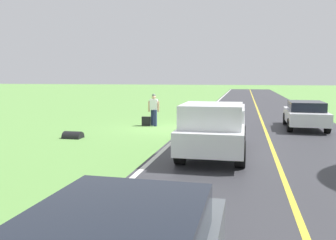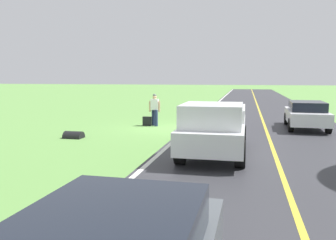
% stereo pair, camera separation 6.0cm
% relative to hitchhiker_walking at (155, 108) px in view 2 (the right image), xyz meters
% --- Properties ---
extents(ground_plane, '(200.00, 200.00, 0.00)m').
position_rel_hitchhiker_walking_xyz_m(ground_plane, '(-0.87, 0.71, -0.98)').
color(ground_plane, '#609347').
extents(road_surface, '(8.17, 120.00, 0.00)m').
position_rel_hitchhiker_walking_xyz_m(road_surface, '(-5.85, 0.71, -0.98)').
color(road_surface, '#333338').
rests_on(road_surface, ground).
extents(lane_edge_line, '(0.16, 117.60, 0.00)m').
position_rel_hitchhiker_walking_xyz_m(lane_edge_line, '(-1.95, 0.71, -0.98)').
color(lane_edge_line, silver).
rests_on(lane_edge_line, ground).
extents(lane_centre_line, '(0.14, 117.60, 0.00)m').
position_rel_hitchhiker_walking_xyz_m(lane_centre_line, '(-5.85, 0.71, -0.98)').
color(lane_centre_line, gold).
rests_on(lane_centre_line, ground).
extents(hitchhiker_walking, '(0.62, 0.51, 1.75)m').
position_rel_hitchhiker_walking_xyz_m(hitchhiker_walking, '(0.00, 0.00, 0.00)').
color(hitchhiker_walking, navy).
rests_on(hitchhiker_walking, ground).
extents(suitcase_carried, '(0.46, 0.20, 0.50)m').
position_rel_hitchhiker_walking_xyz_m(suitcase_carried, '(0.42, 0.08, -0.73)').
color(suitcase_carried, black).
rests_on(suitcase_carried, ground).
extents(pickup_truck_passing, '(2.10, 5.40, 1.82)m').
position_rel_hitchhiker_walking_xyz_m(pickup_truck_passing, '(-3.81, 6.60, -0.01)').
color(pickup_truck_passing, silver).
rests_on(pickup_truck_passing, ground).
extents(sedan_near_oncoming, '(2.05, 4.46, 1.41)m').
position_rel_hitchhiker_walking_xyz_m(sedan_near_oncoming, '(-7.87, -0.67, -0.23)').
color(sedan_near_oncoming, silver).
rests_on(sedan_near_oncoming, ground).
extents(drainage_culvert, '(0.80, 0.60, 0.60)m').
position_rel_hitchhiker_walking_xyz_m(drainage_culvert, '(2.47, 4.53, -0.98)').
color(drainage_culvert, black).
rests_on(drainage_culvert, ground).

